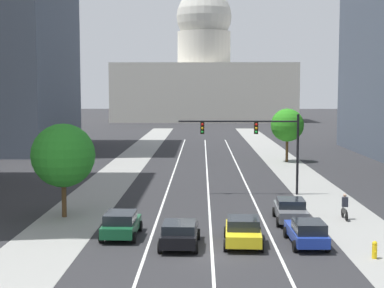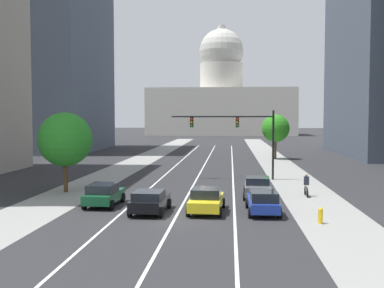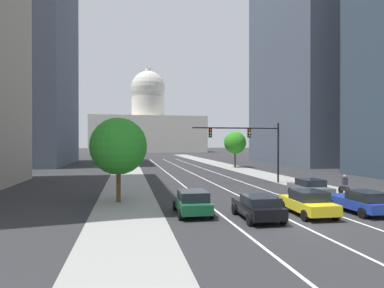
{
  "view_description": "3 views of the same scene",
  "coord_description": "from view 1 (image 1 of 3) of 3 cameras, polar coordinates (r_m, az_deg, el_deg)",
  "views": [
    {
      "loc": [
        -0.54,
        -29.57,
        8.5
      ],
      "look_at": [
        -1.48,
        25.38,
        3.41
      ],
      "focal_mm": 54.18,
      "sensor_mm": 36.0,
      "label": 1
    },
    {
      "loc": [
        3.2,
        -26.31,
        5.89
      ],
      "look_at": [
        -0.84,
        21.65,
        3.12
      ],
      "focal_mm": 42.69,
      "sensor_mm": 36.0,
      "label": 2
    },
    {
      "loc": [
        -9.14,
        -16.58,
        4.48
      ],
      "look_at": [
        -1.93,
        20.22,
        4.27
      ],
      "focal_mm": 30.84,
      "sensor_mm": 36.0,
      "label": 3
    }
  ],
  "objects": [
    {
      "name": "ground_plane",
      "position": [
        70.09,
        1.42,
        -1.68
      ],
      "size": [
        400.0,
        400.0,
        0.0
      ],
      "primitive_type": "plane",
      "color": "#2B2B2D"
    },
    {
      "name": "sidewalk_left",
      "position": [
        65.7,
        -6.59,
        -2.17
      ],
      "size": [
        4.46,
        130.0,
        0.01
      ],
      "primitive_type": "cube",
      "color": "gray",
      "rests_on": "ground"
    },
    {
      "name": "sidewalk_right",
      "position": [
        65.85,
        9.48,
        -2.19
      ],
      "size": [
        4.46,
        130.0,
        0.01
      ],
      "primitive_type": "cube",
      "color": "gray",
      "rests_on": "ground"
    },
    {
      "name": "lane_stripe_left",
      "position": [
        55.3,
        -2.08,
        -3.54
      ],
      "size": [
        0.16,
        90.0,
        0.01
      ],
      "primitive_type": "cube",
      "color": "white",
      "rests_on": "ground"
    },
    {
      "name": "lane_stripe_center",
      "position": [
        55.23,
        1.54,
        -3.55
      ],
      "size": [
        0.16,
        90.0,
        0.01
      ],
      "primitive_type": "cube",
      "color": "white",
      "rests_on": "ground"
    },
    {
      "name": "lane_stripe_right",
      "position": [
        55.37,
        5.15,
        -3.55
      ],
      "size": [
        0.16,
        90.0,
        0.01
      ],
      "primitive_type": "cube",
      "color": "white",
      "rests_on": "ground"
    },
    {
      "name": "office_tower_far_left",
      "position": [
        88.81,
        -17.61,
        13.22
      ],
      "size": [
        15.31,
        26.24,
        42.17
      ],
      "color": "#4C5666",
      "rests_on": "ground"
    },
    {
      "name": "capitol_building",
      "position": [
        162.36,
        1.18,
        6.58
      ],
      "size": [
        49.75,
        22.26,
        37.59
      ],
      "color": "beige",
      "rests_on": "ground"
    },
    {
      "name": "car_blue",
      "position": [
        32.72,
        11.23,
        -8.5
      ],
      "size": [
        2.01,
        4.46,
        1.48
      ],
      "rotation": [
        0.0,
        0.0,
        1.59
      ],
      "color": "#1E389E",
      "rests_on": "ground"
    },
    {
      "name": "car_yellow",
      "position": [
        32.43,
        5.04,
        -8.5
      ],
      "size": [
        2.28,
        4.39,
        1.53
      ],
      "rotation": [
        0.0,
        0.0,
        1.52
      ],
      "color": "yellow",
      "rests_on": "ground"
    },
    {
      "name": "car_gray",
      "position": [
        38.29,
        9.67,
        -6.41
      ],
      "size": [
        2.21,
        4.51,
        1.53
      ],
      "rotation": [
        0.0,
        0.0,
        1.53
      ],
      "color": "slate",
      "rests_on": "ground"
    },
    {
      "name": "car_green",
      "position": [
        34.1,
        -6.99,
        -7.81
      ],
      "size": [
        2.12,
        4.1,
        1.52
      ],
      "rotation": [
        0.0,
        0.0,
        1.55
      ],
      "color": "#14512D",
      "rests_on": "ground"
    },
    {
      "name": "car_black",
      "position": [
        31.89,
        -1.22,
        -8.77
      ],
      "size": [
        2.21,
        4.21,
        1.43
      ],
      "rotation": [
        0.0,
        0.0,
        1.54
      ],
      "color": "black",
      "rests_on": "ground"
    },
    {
      "name": "traffic_signal_mast",
      "position": [
        47.32,
        6.57,
        0.73
      ],
      "size": [
        9.8,
        0.39,
        6.59
      ],
      "color": "black",
      "rests_on": "ground"
    },
    {
      "name": "fire_hydrant",
      "position": [
        31.2,
        17.53,
        -9.89
      ],
      "size": [
        0.26,
        0.35,
        0.91
      ],
      "color": "yellow",
      "rests_on": "ground"
    },
    {
      "name": "cyclist",
      "position": [
        39.71,
        14.81,
        -5.99
      ],
      "size": [
        0.36,
        1.7,
        1.72
      ],
      "rotation": [
        0.0,
        0.0,
        1.57
      ],
      "color": "black",
      "rests_on": "ground"
    },
    {
      "name": "street_tree_mid_left",
      "position": [
        39.56,
        -12.57,
        -1.11
      ],
      "size": [
        4.27,
        4.27,
        6.32
      ],
      "color": "#51381E",
      "rests_on": "ground"
    },
    {
      "name": "street_tree_far_right",
      "position": [
        69.76,
        9.36,
        1.84
      ],
      "size": [
        3.94,
        3.94,
        6.37
      ],
      "color": "#51381E",
      "rests_on": "ground"
    }
  ]
}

